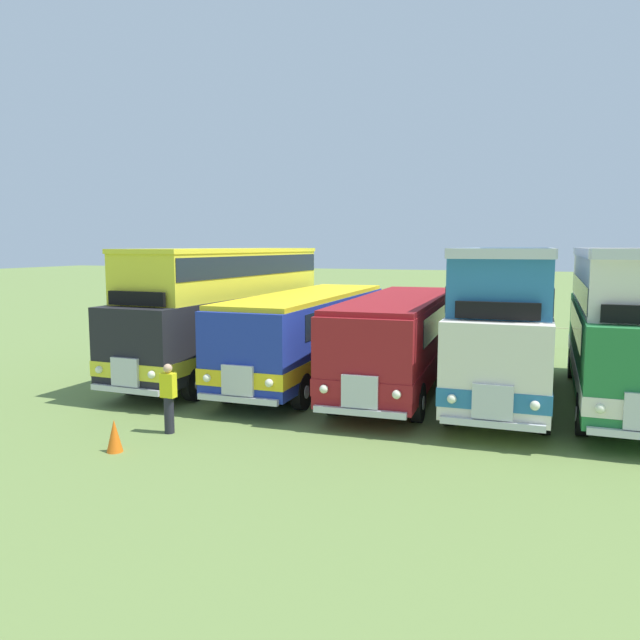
% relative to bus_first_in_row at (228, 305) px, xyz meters
% --- Properties ---
extents(ground_plane, '(200.00, 200.00, 0.00)m').
position_rel_bus_first_in_row_xyz_m(ground_plane, '(6.41, -0.40, -2.47)').
color(ground_plane, olive).
extents(bus_first_in_row, '(2.95, 11.24, 4.49)m').
position_rel_bus_first_in_row_xyz_m(bus_first_in_row, '(0.00, 0.00, 0.00)').
color(bus_first_in_row, black).
rests_on(bus_first_in_row, ground).
extents(bus_second_in_row, '(2.65, 10.56, 2.99)m').
position_rel_bus_first_in_row_xyz_m(bus_second_in_row, '(3.20, -0.28, -0.72)').
color(bus_second_in_row, '#1E339E').
rests_on(bus_second_in_row, ground).
extents(bus_third_in_row, '(2.83, 10.28, 2.99)m').
position_rel_bus_first_in_row_xyz_m(bus_third_in_row, '(6.41, -0.57, -0.72)').
color(bus_third_in_row, maroon).
rests_on(bus_third_in_row, ground).
extents(bus_fourth_in_row, '(2.64, 9.85, 4.52)m').
position_rel_bus_first_in_row_xyz_m(bus_fourth_in_row, '(9.62, -0.63, -0.12)').
color(bus_fourth_in_row, silver).
rests_on(bus_fourth_in_row, ground).
extents(bus_fifth_in_row, '(2.71, 10.53, 4.52)m').
position_rel_bus_first_in_row_xyz_m(bus_fifth_in_row, '(12.83, -0.09, -0.12)').
color(bus_fifth_in_row, '#237538').
rests_on(bus_fifth_in_row, ground).
extents(cone_near_end, '(0.36, 0.36, 0.74)m').
position_rel_bus_first_in_row_xyz_m(cone_near_end, '(1.72, -8.61, -2.11)').
color(cone_near_end, orange).
rests_on(cone_near_end, ground).
extents(marshal_person, '(0.36, 0.24, 1.73)m').
position_rel_bus_first_in_row_xyz_m(marshal_person, '(2.09, -7.01, -1.59)').
color(marshal_person, '#23232D').
rests_on(marshal_person, ground).
extents(rope_fence_line, '(18.91, 0.08, 1.05)m').
position_rel_bus_first_in_row_xyz_m(rope_fence_line, '(6.41, 9.65, -1.81)').
color(rope_fence_line, '#8C704C').
rests_on(rope_fence_line, ground).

